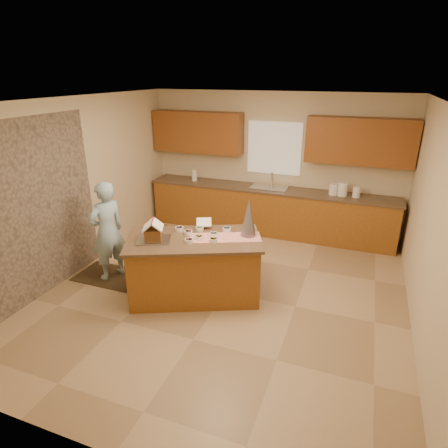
# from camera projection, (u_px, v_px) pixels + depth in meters

# --- Properties ---
(floor) EXTENTS (5.50, 5.50, 0.00)m
(floor) POSITION_uv_depth(u_px,v_px,m) (226.00, 292.00, 5.62)
(floor) COLOR tan
(floor) RESTS_ON ground
(ceiling) EXTENTS (5.50, 5.50, 0.00)m
(ceiling) POSITION_uv_depth(u_px,v_px,m) (226.00, 101.00, 4.62)
(ceiling) COLOR silver
(ceiling) RESTS_ON floor
(wall_back) EXTENTS (5.50, 5.50, 0.00)m
(wall_back) POSITION_uv_depth(u_px,v_px,m) (274.00, 163.00, 7.51)
(wall_back) COLOR beige
(wall_back) RESTS_ON floor
(wall_front) EXTENTS (5.50, 5.50, 0.00)m
(wall_front) POSITION_uv_depth(u_px,v_px,m) (93.00, 324.00, 2.73)
(wall_front) COLOR beige
(wall_front) RESTS_ON floor
(wall_left) EXTENTS (5.50, 5.50, 0.00)m
(wall_left) POSITION_uv_depth(u_px,v_px,m) (75.00, 188.00, 5.93)
(wall_left) COLOR beige
(wall_left) RESTS_ON floor
(wall_right) EXTENTS (5.50, 5.50, 0.00)m
(wall_right) POSITION_uv_depth(u_px,v_px,m) (433.00, 231.00, 4.31)
(wall_right) COLOR beige
(wall_right) RESTS_ON floor
(stone_accent) EXTENTS (0.00, 2.50, 2.50)m
(stone_accent) POSITION_uv_depth(u_px,v_px,m) (38.00, 210.00, 5.27)
(stone_accent) COLOR gray
(stone_accent) RESTS_ON wall_left
(window_curtain) EXTENTS (1.05, 0.03, 1.00)m
(window_curtain) POSITION_uv_depth(u_px,v_px,m) (274.00, 148.00, 7.37)
(window_curtain) COLOR white
(window_curtain) RESTS_ON wall_back
(back_counter_base) EXTENTS (4.80, 0.60, 0.88)m
(back_counter_base) POSITION_uv_depth(u_px,v_px,m) (268.00, 211.00, 7.59)
(back_counter_base) COLOR #965C1F
(back_counter_base) RESTS_ON floor
(back_counter_top) EXTENTS (4.85, 0.63, 0.04)m
(back_counter_top) POSITION_uv_depth(u_px,v_px,m) (269.00, 189.00, 7.42)
(back_counter_top) COLOR brown
(back_counter_top) RESTS_ON back_counter_base
(upper_cabinet_left) EXTENTS (1.85, 0.35, 0.80)m
(upper_cabinet_left) POSITION_uv_depth(u_px,v_px,m) (198.00, 132.00, 7.65)
(upper_cabinet_left) COLOR brown
(upper_cabinet_left) RESTS_ON wall_back
(upper_cabinet_right) EXTENTS (1.85, 0.35, 0.80)m
(upper_cabinet_right) POSITION_uv_depth(u_px,v_px,m) (360.00, 141.00, 6.65)
(upper_cabinet_right) COLOR brown
(upper_cabinet_right) RESTS_ON wall_back
(sink) EXTENTS (0.70, 0.45, 0.12)m
(sink) POSITION_uv_depth(u_px,v_px,m) (269.00, 190.00, 7.42)
(sink) COLOR silver
(sink) RESTS_ON back_counter_top
(faucet) EXTENTS (0.03, 0.03, 0.28)m
(faucet) POSITION_uv_depth(u_px,v_px,m) (272.00, 179.00, 7.51)
(faucet) COLOR silver
(faucet) RESTS_ON back_counter_top
(island_base) EXTENTS (1.96, 1.51, 0.86)m
(island_base) POSITION_uv_depth(u_px,v_px,m) (195.00, 268.00, 5.41)
(island_base) COLOR #965C1F
(island_base) RESTS_ON floor
(island_top) EXTENTS (2.06, 1.61, 0.04)m
(island_top) POSITION_uv_depth(u_px,v_px,m) (194.00, 240.00, 5.25)
(island_top) COLOR brown
(island_top) RESTS_ON island_base
(table_runner) EXTENTS (1.03, 0.71, 0.01)m
(table_runner) POSITION_uv_depth(u_px,v_px,m) (225.00, 237.00, 5.26)
(table_runner) COLOR red
(table_runner) RESTS_ON island_top
(baking_tray) EXTENTS (0.54, 0.48, 0.02)m
(baking_tray) POSITION_uv_depth(u_px,v_px,m) (154.00, 240.00, 5.16)
(baking_tray) COLOR silver
(baking_tray) RESTS_ON island_top
(cookbook) EXTENTS (0.26, 0.24, 0.09)m
(cookbook) POSITION_uv_depth(u_px,v_px,m) (204.00, 222.00, 5.56)
(cookbook) COLOR white
(cookbook) RESTS_ON island_top
(tinsel_tree) EXTENTS (0.28, 0.28, 0.54)m
(tinsel_tree) POSITION_uv_depth(u_px,v_px,m) (249.00, 218.00, 5.23)
(tinsel_tree) COLOR #A3A3AE
(tinsel_tree) RESTS_ON island_top
(rug) EXTENTS (1.05, 0.68, 0.01)m
(rug) POSITION_uv_depth(u_px,v_px,m) (110.00, 276.00, 6.07)
(rug) COLOR black
(rug) RESTS_ON floor
(boy) EXTENTS (0.56, 0.66, 1.55)m
(boy) POSITION_uv_depth(u_px,v_px,m) (107.00, 231.00, 5.76)
(boy) COLOR #99C2D9
(boy) RESTS_ON rug
(canister_a) EXTENTS (0.15, 0.15, 0.21)m
(canister_a) POSITION_uv_depth(u_px,v_px,m) (333.00, 189.00, 6.98)
(canister_a) COLOR white
(canister_a) RESTS_ON back_counter_top
(canister_b) EXTENTS (0.17, 0.17, 0.25)m
(canister_b) POSITION_uv_depth(u_px,v_px,m) (343.00, 189.00, 6.92)
(canister_b) COLOR white
(canister_b) RESTS_ON back_counter_top
(canister_c) EXTENTS (0.14, 0.14, 0.19)m
(canister_c) POSITION_uv_depth(u_px,v_px,m) (357.00, 192.00, 6.85)
(canister_c) COLOR white
(canister_c) RESTS_ON back_counter_top
(paper_towel) EXTENTS (0.11, 0.11, 0.23)m
(paper_towel) POSITION_uv_depth(u_px,v_px,m) (194.00, 175.00, 7.89)
(paper_towel) COLOR white
(paper_towel) RESTS_ON back_counter_top
(gingerbread_house) EXTENTS (0.35, 0.36, 0.27)m
(gingerbread_house) POSITION_uv_depth(u_px,v_px,m) (153.00, 232.00, 5.12)
(gingerbread_house) COLOR brown
(gingerbread_house) RESTS_ON baking_tray
(candy_bowls) EXTENTS (0.76, 0.67, 0.05)m
(candy_bowls) POSITION_uv_depth(u_px,v_px,m) (201.00, 234.00, 5.32)
(candy_bowls) COLOR yellow
(candy_bowls) RESTS_ON island_top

